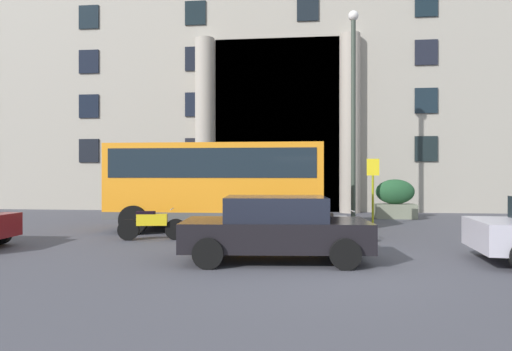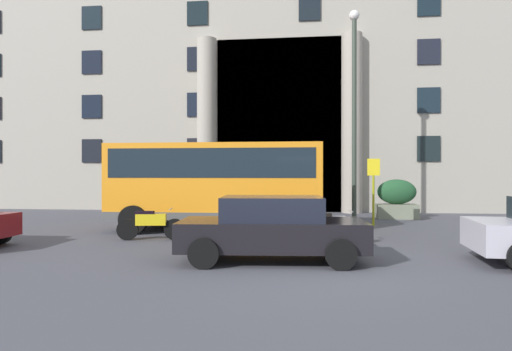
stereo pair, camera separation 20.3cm
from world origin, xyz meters
TOP-DOWN VIEW (x-y plane):
  - ground_plane at (0.00, 0.00)m, footprint 80.00×64.00m
  - office_building_facade at (-0.01, 17.47)m, footprint 42.32×9.74m
  - orange_minibus at (-3.08, 5.50)m, footprint 6.90×2.75m
  - bus_stop_sign at (2.24, 7.21)m, footprint 0.44×0.08m
  - hedge_planter_entrance_right at (-1.93, 10.40)m, footprint 2.05×0.78m
  - hedge_planter_east at (3.63, 10.20)m, footprint 1.67×0.87m
  - white_taxi_kerbside at (-0.85, 0.62)m, footprint 4.08×2.17m
  - scooter_by_planter at (0.42, 3.11)m, footprint 2.02×0.55m
  - motorcycle_far_end at (-4.55, 3.19)m, footprint 1.91×0.59m
  - lamppost_plaza_centre at (1.72, 8.66)m, footprint 0.40×0.40m

SIDE VIEW (x-z plane):
  - ground_plane at x=0.00m, z-range -0.12..0.00m
  - motorcycle_far_end at x=-4.55m, z-range 0.01..0.90m
  - scooter_by_planter at x=0.42m, z-range 0.01..0.91m
  - white_taxi_kerbside at x=-0.85m, z-range 0.02..1.41m
  - hedge_planter_entrance_right at x=-1.93m, z-range -0.03..1.50m
  - hedge_planter_east at x=3.63m, z-range -0.03..1.62m
  - bus_stop_sign at x=2.24m, z-range 0.30..2.72m
  - orange_minibus at x=-3.08m, z-range 0.27..3.12m
  - lamppost_plaza_centre at x=1.72m, z-range 0.64..8.90m
  - office_building_facade at x=-0.01m, z-range 0.00..14.00m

